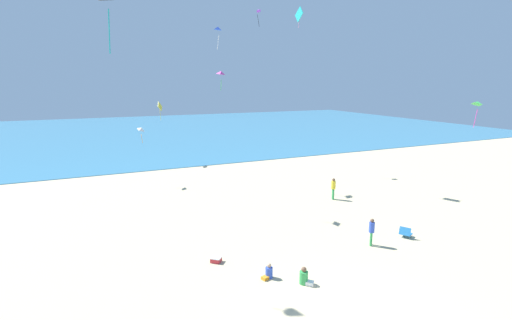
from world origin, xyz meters
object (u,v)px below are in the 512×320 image
Objects in this scene: kite_magenta at (221,73)px; kite_yellow at (160,107)px; person_3 at (333,187)px; person_2 at (268,273)px; kite_teal at (299,14)px; cooler_box at (216,260)px; kite_blue at (218,28)px; kite_green at (478,104)px; kite_white at (142,129)px; kite_purple at (258,11)px; person_1 at (372,230)px; beach_chair_far_right at (405,232)px; person_0 at (305,278)px.

kite_yellow is at bearing 93.21° from kite_magenta.
person_3 is 1.27× the size of kite_magenta.
kite_teal reaches higher than person_2.
kite_teal is (10.52, 10.72, 13.18)m from cooler_box.
kite_green is at bearing -65.86° from kite_blue.
kite_purple is (11.22, 2.11, 10.10)m from kite_white.
person_1 is at bearing -76.98° from kite_yellow.
person_3 is 18.28m from kite_purple.
kite_blue reaches higher than beach_chair_far_right.
cooler_box is at bearing -94.97° from kite_yellow.
beach_chair_far_right is 20.94m from kite_white.
kite_purple is at bearing 37.95° from kite_blue.
kite_white is (-0.90, 15.71, 4.43)m from cooler_box.
person_2 is at bearing -91.05° from kite_yellow.
cooler_box is at bearing 142.02° from beach_chair_far_right.
person_0 reaches higher than beach_chair_far_right.
person_3 reaches higher than person_2.
person_1 is 0.91× the size of kite_teal.
kite_teal reaches higher than kite_white.
kite_magenta is (-4.89, 8.82, 7.98)m from person_1.
kite_magenta is at bearing 135.39° from person_0.
kite_magenta is 16.58m from kite_yellow.
person_3 is 13.35m from kite_teal.
cooler_box is 0.39× the size of kite_purple.
person_0 is 21.00m from kite_blue.
kite_purple reaches higher than cooler_box.
kite_green is (10.95, -0.82, 6.97)m from person_2.
person_0 is at bearing -97.55° from kite_blue.
person_0 is at bearing 164.48° from beach_chair_far_right.
kite_yellow is (-8.69, 17.80, 4.90)m from person_3.
kite_blue is at bearing 141.54° from person_1.
person_3 is (0.49, 7.27, 0.61)m from beach_chair_far_right.
person_1 is 17.68m from kite_teal.
kite_magenta is at bearing -125.00° from kite_purple.
beach_chair_far_right is 20.06m from kite_blue.
person_1 reaches higher than cooler_box.
kite_green is at bearing -47.56° from kite_magenta.
person_2 is 0.38× the size of kite_blue.
person_2 is 26.28m from kite_purple.
kite_blue is 12.24m from kite_yellow.
kite_white is 23.31m from kite_green.
kite_teal reaches higher than kite_green.
cooler_box is 0.46× the size of kite_green.
kite_white is at bearing -169.37° from kite_purple.
beach_chair_far_right is 1.31× the size of cooler_box.
kite_purple reaches higher than kite_blue.
kite_green reaches higher than person_0.
kite_white is at bearing 147.39° from person_0.
kite_yellow is 1.20× the size of kite_purple.
beach_chair_far_right is 8.72m from person_2.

